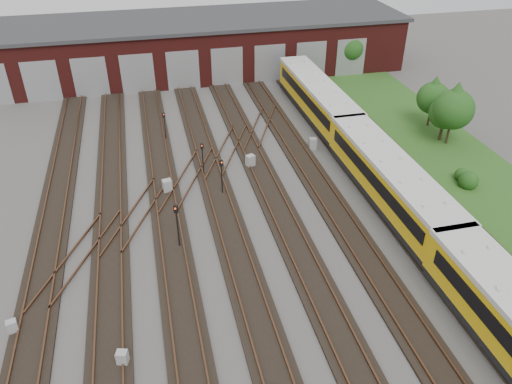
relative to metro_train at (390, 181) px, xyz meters
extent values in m
plane|color=#44423F|center=(-10.00, -7.15, -2.07)|extent=(120.00, 120.00, 0.00)
cube|color=black|center=(-24.00, -7.15, -1.98)|extent=(2.40, 70.00, 0.18)
cube|color=#523320|center=(-24.72, -7.15, -1.82)|extent=(0.10, 70.00, 0.15)
cube|color=#523320|center=(-23.28, -7.15, -1.82)|extent=(0.10, 70.00, 0.15)
cube|color=black|center=(-20.00, -7.15, -1.98)|extent=(2.40, 70.00, 0.18)
cube|color=#523320|center=(-20.72, -7.15, -1.82)|extent=(0.10, 70.00, 0.15)
cube|color=#523320|center=(-19.28, -7.15, -1.82)|extent=(0.10, 70.00, 0.15)
cube|color=black|center=(-16.00, -7.15, -1.98)|extent=(2.40, 70.00, 0.18)
cube|color=#523320|center=(-16.72, -7.15, -1.82)|extent=(0.10, 70.00, 0.15)
cube|color=#523320|center=(-15.28, -7.15, -1.82)|extent=(0.10, 70.00, 0.15)
cube|color=black|center=(-12.00, -7.15, -1.98)|extent=(2.40, 70.00, 0.18)
cube|color=#523320|center=(-12.72, -7.15, -1.82)|extent=(0.10, 70.00, 0.15)
cube|color=#523320|center=(-11.28, -7.15, -1.82)|extent=(0.10, 70.00, 0.15)
cube|color=black|center=(-8.00, -7.15, -1.98)|extent=(2.40, 70.00, 0.18)
cube|color=#523320|center=(-8.72, -7.15, -1.82)|extent=(0.10, 70.00, 0.15)
cube|color=#523320|center=(-7.28, -7.15, -1.82)|extent=(0.10, 70.00, 0.15)
cube|color=black|center=(-4.00, -7.15, -1.98)|extent=(2.40, 70.00, 0.18)
cube|color=#523320|center=(-4.72, -7.15, -1.82)|extent=(0.10, 70.00, 0.15)
cube|color=#523320|center=(-3.28, -7.15, -1.82)|extent=(0.10, 70.00, 0.15)
cube|color=black|center=(0.00, -7.15, -1.98)|extent=(2.40, 70.00, 0.18)
cube|color=#523320|center=(-0.72, -7.15, -1.82)|extent=(0.10, 70.00, 0.15)
cube|color=#523320|center=(0.72, -7.15, -1.82)|extent=(0.10, 70.00, 0.15)
cube|color=black|center=(4.00, -7.15, -1.98)|extent=(2.40, 70.00, 0.18)
cube|color=#523320|center=(3.28, -7.15, -1.82)|extent=(0.10, 70.00, 0.15)
cube|color=#523320|center=(4.72, -7.15, -1.82)|extent=(0.10, 70.00, 0.15)
cube|color=#523320|center=(-18.00, 2.85, -1.82)|extent=(5.40, 9.62, 0.15)
cube|color=#523320|center=(-14.00, 6.85, -1.82)|extent=(5.40, 9.62, 0.15)
cube|color=#523320|center=(-10.00, 10.85, -1.82)|extent=(5.40, 9.62, 0.15)
cube|color=#523320|center=(-22.00, -1.15, -1.82)|extent=(5.40, 9.62, 0.15)
cube|color=#523320|center=(-6.00, 14.85, -1.82)|extent=(5.40, 9.62, 0.15)
cube|color=#501614|center=(-10.00, 32.85, 0.93)|extent=(50.00, 12.00, 6.00)
cube|color=#313234|center=(-10.00, 32.85, 4.08)|extent=(51.00, 12.50, 0.40)
cube|color=gray|center=(-27.00, 26.83, 0.13)|extent=(3.60, 0.12, 4.40)
cube|color=gray|center=(-22.00, 26.83, 0.13)|extent=(3.60, 0.12, 4.40)
cube|color=gray|center=(-17.00, 26.83, 0.13)|extent=(3.60, 0.12, 4.40)
cube|color=gray|center=(-12.00, 26.83, 0.13)|extent=(3.60, 0.12, 4.40)
cube|color=gray|center=(-7.00, 26.83, 0.13)|extent=(3.60, 0.12, 4.40)
cube|color=gray|center=(-2.00, 26.83, 0.13)|extent=(3.60, 0.12, 4.40)
cube|color=gray|center=(3.00, 26.83, 0.13)|extent=(3.60, 0.12, 4.40)
cube|color=gray|center=(8.00, 26.83, 0.13)|extent=(3.60, 0.12, 4.40)
cube|color=#28511B|center=(9.00, 2.85, -2.05)|extent=(8.00, 55.00, 0.05)
cube|color=black|center=(0.00, 0.00, -1.41)|extent=(2.65, 16.48, 0.66)
cube|color=#D99E0B|center=(0.00, 0.00, 0.12)|extent=(2.98, 16.48, 2.41)
cube|color=silver|center=(0.00, 0.00, 1.49)|extent=(3.09, 16.48, 0.33)
cube|color=black|center=(-1.45, -0.01, 0.40)|extent=(0.18, 14.48, 0.93)
cube|color=black|center=(1.45, 0.01, 0.40)|extent=(0.18, 14.48, 0.93)
cube|color=black|center=(0.00, 16.00, -1.41)|extent=(2.65, 16.48, 0.66)
cube|color=#D99E0B|center=(0.00, 16.00, 0.12)|extent=(2.98, 16.48, 2.41)
cube|color=silver|center=(0.00, 16.00, 1.49)|extent=(3.09, 16.48, 0.33)
cube|color=black|center=(-1.45, 15.99, 0.40)|extent=(0.18, 14.48, 0.93)
cube|color=black|center=(1.45, 16.01, 0.40)|extent=(0.18, 14.48, 0.93)
cylinder|color=black|center=(-12.65, 7.33, -0.85)|extent=(0.09, 0.09, 2.45)
cube|color=black|center=(-12.65, 7.33, 0.61)|extent=(0.26, 0.19, 0.46)
sphere|color=red|center=(-12.65, 7.24, 0.70)|extent=(0.11, 0.11, 0.11)
cylinder|color=black|center=(-15.54, -1.54, -0.66)|extent=(0.11, 0.11, 2.83)
cube|color=black|center=(-15.54, -1.54, 1.02)|extent=(0.31, 0.25, 0.54)
sphere|color=red|center=(-15.54, -1.64, 1.13)|extent=(0.13, 0.13, 0.13)
cylinder|color=black|center=(-15.11, 14.46, -0.93)|extent=(0.09, 0.09, 2.29)
cube|color=black|center=(-15.11, 14.46, 0.43)|extent=(0.22, 0.14, 0.43)
sphere|color=red|center=(-15.11, 14.38, 0.52)|extent=(0.10, 0.10, 0.10)
cylinder|color=black|center=(-11.65, 4.17, -0.81)|extent=(0.10, 0.10, 2.53)
cube|color=black|center=(-11.65, 4.17, 0.70)|extent=(0.26, 0.19, 0.48)
sphere|color=red|center=(-11.65, 4.08, 0.79)|extent=(0.12, 0.12, 0.12)
cube|color=#9E9FA2|center=(-25.00, -6.77, -1.63)|extent=(0.62, 0.56, 0.88)
cube|color=#9E9FA2|center=(-15.73, 5.39, -1.51)|extent=(0.76, 0.66, 1.13)
cube|color=#9E9FA2|center=(-19.28, -10.21, -1.62)|extent=(0.66, 0.59, 0.91)
cube|color=#9E9FA2|center=(-8.62, 7.78, -1.52)|extent=(0.83, 0.77, 1.11)
cube|color=#9E9FA2|center=(-2.47, 9.69, -1.55)|extent=(0.70, 0.61, 1.04)
cylinder|color=#362818|center=(8.30, 27.85, -1.23)|extent=(0.23, 0.23, 1.68)
sphere|color=#1A4513|center=(8.30, 27.85, 1.00)|extent=(3.26, 3.26, 3.26)
cone|color=#1A4513|center=(8.30, 27.85, 2.17)|extent=(2.79, 2.79, 2.33)
cylinder|color=#362818|center=(10.04, 11.68, -1.29)|extent=(0.21, 0.21, 1.57)
sphere|color=#1A4513|center=(10.04, 11.68, 0.80)|extent=(3.05, 3.05, 3.05)
cone|color=#1A4513|center=(10.04, 11.68, 1.89)|extent=(2.61, 2.61, 2.18)
cylinder|color=#362818|center=(9.73, 7.84, -1.15)|extent=(0.21, 0.21, 1.84)
sphere|color=#1A4513|center=(9.73, 7.84, 1.30)|extent=(3.57, 3.57, 3.57)
cone|color=#1A4513|center=(9.73, 7.84, 2.57)|extent=(3.06, 3.06, 2.55)
cylinder|color=#362818|center=(9.49, 8.58, -1.33)|extent=(0.28, 0.28, 1.49)
sphere|color=#1A4513|center=(9.49, 8.58, 0.66)|extent=(2.90, 2.90, 2.90)
cone|color=#1A4513|center=(9.49, 8.58, 1.69)|extent=(2.48, 2.48, 2.07)
sphere|color=#1A4513|center=(7.34, 0.81, -1.30)|extent=(1.55, 1.55, 1.55)
sphere|color=#1A4513|center=(7.48, 1.83, -1.46)|extent=(1.21, 1.21, 1.21)
sphere|color=#1A4513|center=(9.77, 27.85, -1.37)|extent=(1.40, 1.40, 1.40)
camera|label=1|loc=(-16.55, -27.76, 18.95)|focal=35.00mm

